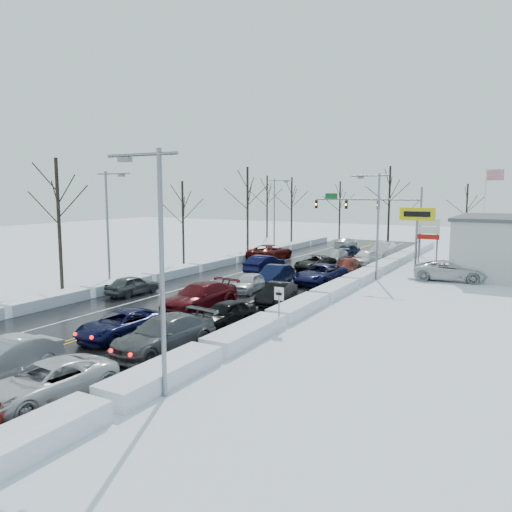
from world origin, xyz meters
The scene contains 44 objects.
ground centered at (0.00, 0.00, 0.00)m, with size 160.00×160.00×0.00m, color silver.
road_surface centered at (0.00, 2.00, 0.01)m, with size 14.00×84.00×0.01m, color black.
snow_bank_left centered at (-7.60, 2.00, 0.00)m, with size 1.63×72.00×0.74m, color silver.
snow_bank_right centered at (7.60, 2.00, 0.00)m, with size 1.63×72.00×0.74m, color silver.
traffic_signal_mast centered at (3.45, 27.99, 5.48)m, with size 13.28×0.39×8.00m.
tires_plus_sign centered at (10.50, 15.99, 4.99)m, with size 3.20×0.34×6.00m.
used_vehicles_sign centered at (10.50, 22.00, 3.32)m, with size 2.20×0.22×4.65m.
speed_limit_sign centered at (8.20, -8.00, 1.63)m, with size 0.55×0.09×2.35m.
flagpole centered at (15.17, 30.00, 5.93)m, with size 1.87×1.20×10.00m.
streetlight_se centered at (8.30, -18.00, 5.31)m, with size 3.20×0.25×9.00m.
streetlight_ne centered at (8.30, 10.00, 5.31)m, with size 3.20×0.25×9.00m.
streetlight_sw centered at (-8.30, -4.00, 5.31)m, with size 3.20×0.25×9.00m.
streetlight_nw centered at (-8.30, 24.00, 5.31)m, with size 3.20×0.25×9.00m.
tree_left_b centered at (-11.50, -6.00, 6.99)m, with size 4.00×4.00×10.00m.
tree_left_c centered at (-10.50, 8.00, 5.94)m, with size 3.40×3.40×8.50m.
tree_left_d centered at (-11.20, 22.00, 7.33)m, with size 4.20×4.20×10.50m.
tree_left_e centered at (-10.80, 34.00, 6.64)m, with size 3.80×3.80×9.50m.
tree_far_a centered at (-18.00, 40.00, 6.99)m, with size 4.00×4.00×10.00m.
tree_far_b centered at (-6.00, 41.00, 6.29)m, with size 3.60×3.60×9.00m.
tree_far_c centered at (2.00, 39.00, 7.68)m, with size 4.40×4.40×11.00m.
tree_far_d centered at (12.00, 40.50, 5.94)m, with size 3.40×3.40×8.50m.
queued_car_1 centered at (1.61, -19.67, 0.00)m, with size 1.62×4.65×1.53m, color #929499.
queued_car_2 centered at (1.80, -13.28, 0.00)m, with size 2.33×5.05×1.40m, color black.
queued_car_3 centered at (1.74, -6.36, 0.00)m, with size 2.39×5.88×1.71m, color #4B0A0F.
queued_car_4 centered at (1.59, 0.16, 0.00)m, with size 1.66×4.13×1.41m, color silver.
queued_car_5 centered at (1.95, 3.76, 0.00)m, with size 1.65×4.74×1.56m, color black.
queued_car_6 centered at (1.93, 12.23, 0.00)m, with size 2.35×5.10×1.42m, color black.
queued_car_7 centered at (1.95, 17.58, 0.00)m, with size 1.98×4.88×1.42m, color #92959A.
queued_car_8 centered at (1.57, 22.20, 0.00)m, with size 1.82×4.52×1.54m, color black.
queued_car_10 centered at (5.10, -20.41, 0.00)m, with size 2.33×5.05×1.40m, color silver.
queued_car_11 centered at (5.12, -13.96, 0.00)m, with size 2.30×5.67×1.64m, color #45474A.
queued_car_12 centered at (5.27, -8.86, 0.00)m, with size 1.70×4.23×1.44m, color black.
queued_car_13 centered at (5.24, -2.41, 0.00)m, with size 1.48×4.25×1.40m, color black.
queued_car_14 centered at (5.07, 5.86, 0.00)m, with size 2.64×5.72×1.59m, color black.
queued_car_15 centered at (5.45, 11.25, 0.00)m, with size 1.98×4.88×1.42m, color #450F09.
queued_car_16 centered at (5.42, 17.02, 0.00)m, with size 1.97×4.89×1.67m, color white.
queued_car_17 centered at (5.05, 25.01, 0.00)m, with size 1.81×5.18×1.71m, color silver.
oncoming_car_0 centered at (-1.58, 8.58, 0.00)m, with size 1.73×4.96×1.64m, color black.
oncoming_car_1 centered at (-5.19, 16.62, 0.00)m, with size 2.84×6.16×1.71m, color #4E0D0A.
oncoming_car_2 centered at (-1.67, 31.43, 0.00)m, with size 1.94×4.77×1.39m, color silver.
oncoming_car_3 centered at (-5.32, -4.89, 0.00)m, with size 1.69×4.20×1.43m, color #414547.
parked_car_0 centered at (14.13, 12.61, 0.00)m, with size 2.78×6.02×1.67m, color silver.
parked_car_1 centered at (17.03, 17.45, 0.00)m, with size 1.99×4.89×1.42m, color #A8ABB1.
parked_car_2 centered at (14.98, 22.85, 0.00)m, with size 1.99×4.95×1.69m, color #480909.
Camera 1 is at (20.03, -31.72, 7.51)m, focal length 35.00 mm.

